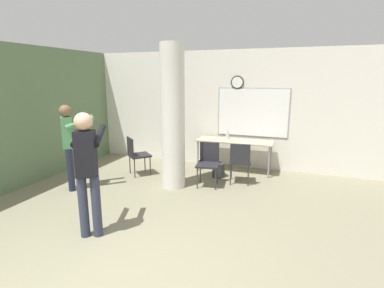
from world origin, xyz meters
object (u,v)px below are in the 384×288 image
(bottle_on_table, at_px, (228,135))
(person_playing_front, at_px, (87,165))
(folding_table, at_px, (235,143))
(chair_table_right, at_px, (240,160))
(chair_table_front, at_px, (208,161))
(person_watching_back, at_px, (69,141))
(chair_near_pillar, at_px, (136,153))

(bottle_on_table, relative_size, person_playing_front, 0.13)
(folding_table, bearing_deg, chair_table_right, -70.24)
(bottle_on_table, bearing_deg, chair_table_front, -95.13)
(chair_table_right, bearing_deg, folding_table, 109.76)
(person_playing_front, xyz_separation_m, person_watching_back, (-1.49, 1.33, -0.04))
(person_playing_front, bearing_deg, chair_table_right, 60.99)
(folding_table, height_order, chair_table_front, chair_table_front)
(folding_table, height_order, person_playing_front, person_playing_front)
(person_watching_back, bearing_deg, chair_table_front, 24.96)
(chair_table_right, relative_size, person_watching_back, 0.52)
(bottle_on_table, xyz_separation_m, chair_table_right, (0.48, -0.89, -0.32))
(folding_table, relative_size, bottle_on_table, 7.75)
(chair_table_front, bearing_deg, bottle_on_table, 84.87)
(chair_near_pillar, height_order, person_playing_front, person_playing_front)
(folding_table, xyz_separation_m, chair_table_front, (-0.30, -1.11, -0.18))
(chair_near_pillar, bearing_deg, bottle_on_table, 31.80)
(folding_table, relative_size, person_watching_back, 1.05)
(person_watching_back, bearing_deg, person_playing_front, -41.74)
(chair_near_pillar, bearing_deg, folding_table, 27.40)
(bottle_on_table, bearing_deg, person_watching_back, -137.56)
(bottle_on_table, xyz_separation_m, person_watching_back, (-2.54, -2.33, 0.15))
(bottle_on_table, relative_size, person_watching_back, 0.14)
(bottle_on_table, height_order, person_playing_front, person_playing_front)
(person_playing_front, relative_size, person_watching_back, 1.04)
(chair_table_right, bearing_deg, person_watching_back, -154.65)
(chair_near_pillar, distance_m, person_watching_back, 1.49)
(folding_table, height_order, chair_table_right, chair_table_right)
(folding_table, height_order, bottle_on_table, bottle_on_table)
(folding_table, relative_size, person_playing_front, 1.01)
(bottle_on_table, distance_m, chair_table_front, 1.24)
(bottle_on_table, relative_size, chair_table_front, 0.26)
(chair_table_front, relative_size, person_playing_front, 0.50)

